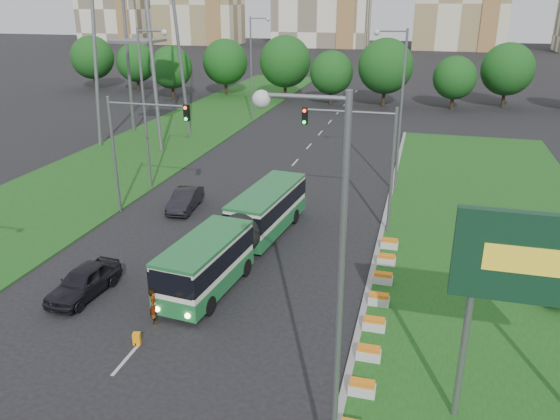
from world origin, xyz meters
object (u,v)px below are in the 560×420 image
(articulated_bus, at_px, (242,232))
(shopping_trolley, at_px, (137,339))
(billboard, at_px, (553,271))
(car_left_near, at_px, (84,282))
(traffic_mast_left, at_px, (134,138))
(pedestrian, at_px, (154,306))
(traffic_mast_median, at_px, (367,150))
(car_left_far, at_px, (185,200))
(car_median, at_px, (550,275))

(articulated_bus, height_order, shopping_trolley, articulated_bus)
(billboard, distance_m, car_left_near, 21.05)
(traffic_mast_left, bearing_deg, pedestrian, -59.13)
(traffic_mast_median, distance_m, traffic_mast_left, 15.19)
(shopping_trolley, bearing_deg, traffic_mast_median, 46.74)
(billboard, bearing_deg, car_left_far, 140.37)
(traffic_mast_left, bearing_deg, billboard, -33.55)
(billboard, relative_size, car_left_near, 1.79)
(traffic_mast_left, relative_size, car_median, 1.60)
(shopping_trolley, bearing_deg, pedestrian, 75.95)
(traffic_mast_median, bearing_deg, shopping_trolley, -117.80)
(car_left_near, bearing_deg, car_left_far, 95.01)
(billboard, distance_m, articulated_bus, 17.83)
(car_median, distance_m, shopping_trolley, 20.38)
(traffic_mast_left, xyz_separation_m, shopping_trolley, (7.30, -13.91, -5.08))
(traffic_mast_median, relative_size, car_left_near, 1.79)
(articulated_bus, distance_m, car_left_far, 8.82)
(traffic_mast_left, relative_size, articulated_bus, 0.52)
(car_left_near, bearing_deg, traffic_mast_median, 48.15)
(pedestrian, bearing_deg, car_median, -87.87)
(traffic_mast_median, distance_m, car_left_far, 13.37)
(car_left_far, bearing_deg, pedestrian, -77.28)
(car_median, bearing_deg, shopping_trolley, 20.81)
(articulated_bus, bearing_deg, traffic_mast_left, 158.93)
(car_left_near, bearing_deg, articulated_bus, 49.79)
(articulated_bus, height_order, car_left_far, articulated_bus)
(traffic_mast_median, height_order, car_median, traffic_mast_median)
(car_median, height_order, pedestrian, pedestrian)
(traffic_mast_left, bearing_deg, car_left_far, 30.58)
(car_left_far, xyz_separation_m, pedestrian, (4.62, -13.69, 0.13))
(shopping_trolley, bearing_deg, car_left_near, 130.56)
(billboard, xyz_separation_m, car_left_near, (-19.91, 4.18, -5.40))
(traffic_mast_median, bearing_deg, traffic_mast_left, -176.23)
(car_left_near, distance_m, pedestrian, 4.72)
(traffic_mast_median, relative_size, shopping_trolley, 14.81)
(traffic_mast_median, relative_size, car_median, 1.60)
(shopping_trolley, bearing_deg, car_left_far, 91.33)
(car_left_far, xyz_separation_m, shopping_trolley, (4.67, -15.46, -0.45))
(car_left_near, bearing_deg, traffic_mast_left, 108.71)
(traffic_mast_left, relative_size, car_left_far, 1.84)
(traffic_mast_median, height_order, shopping_trolley, traffic_mast_median)
(car_left_near, bearing_deg, billboard, -7.26)
(articulated_bus, relative_size, car_left_far, 3.52)
(traffic_mast_left, xyz_separation_m, pedestrian, (7.25, -12.14, -4.50))
(car_left_far, distance_m, shopping_trolley, 16.16)
(car_left_far, distance_m, pedestrian, 14.45)
(billboard, xyz_separation_m, car_left_far, (-20.00, 16.56, -5.45))
(pedestrian, bearing_deg, car_left_far, -2.70)
(billboard, distance_m, traffic_mast_median, 17.68)
(billboard, distance_m, pedestrian, 16.52)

